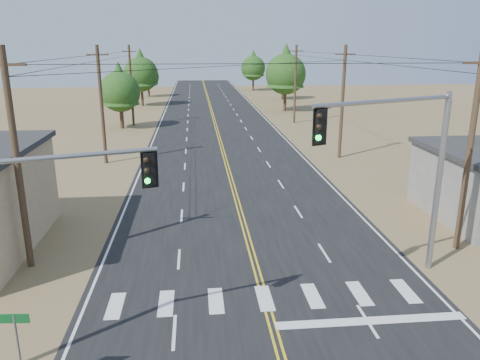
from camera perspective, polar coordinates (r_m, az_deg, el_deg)
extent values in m
cube|color=black|center=(40.19, -1.60, 1.78)|extent=(15.00, 200.00, 0.02)
cylinder|color=#4C3826|center=(22.82, -25.52, 1.92)|extent=(0.30, 0.30, 10.00)
cube|color=#4C3826|center=(22.28, -26.85, 12.44)|extent=(1.80, 0.12, 0.12)
cylinder|color=#4C3826|center=(41.89, -16.51, 8.67)|extent=(0.30, 0.30, 10.00)
cube|color=#4C3826|center=(41.59, -16.98, 14.41)|extent=(1.80, 0.12, 0.12)
cylinder|color=#4C3826|center=(61.55, -13.12, 11.11)|extent=(0.30, 0.30, 10.00)
cube|color=#4C3826|center=(61.35, -13.38, 15.02)|extent=(1.80, 0.12, 0.12)
cylinder|color=#4C3826|center=(25.15, 26.16, 3.04)|extent=(0.30, 0.30, 10.00)
cylinder|color=#4C3826|center=(43.20, 12.37, 9.17)|extent=(0.30, 0.30, 10.00)
cube|color=#4C3826|center=(42.92, 12.71, 14.74)|extent=(1.80, 0.12, 0.12)
cylinder|color=#4C3826|center=(62.45, 6.75, 11.48)|extent=(0.30, 0.30, 10.00)
cube|color=#4C3826|center=(62.25, 6.88, 15.34)|extent=(1.80, 0.12, 0.12)
cylinder|color=gray|center=(14.61, -21.45, 2.61)|extent=(5.70, 1.84, 0.15)
cube|color=black|center=(15.00, -11.04, 1.31)|extent=(0.41, 0.37, 1.06)
sphere|color=black|center=(14.77, -11.36, 2.41)|extent=(0.19, 0.19, 0.19)
sphere|color=black|center=(14.85, -11.29, 1.14)|extent=(0.19, 0.19, 0.19)
sphere|color=#0CE533|center=(14.94, -11.22, -0.11)|extent=(0.19, 0.19, 0.19)
cylinder|color=gray|center=(22.49, 22.98, -0.88)|extent=(0.27, 0.27, 7.80)
cylinder|color=gray|center=(21.76, 24.11, 8.98)|extent=(0.20, 0.20, 0.67)
cylinder|color=gray|center=(19.14, 17.48, 9.17)|extent=(6.56, 2.80, 0.18)
cube|color=black|center=(17.16, 9.69, 6.51)|extent=(0.49, 0.46, 1.23)
sphere|color=black|center=(16.91, 9.67, 7.70)|extent=(0.22, 0.22, 0.22)
sphere|color=black|center=(16.97, 9.60, 6.40)|extent=(0.22, 0.22, 0.22)
sphere|color=#0CE533|center=(17.04, 9.54, 5.11)|extent=(0.22, 0.22, 0.22)
cylinder|color=gray|center=(15.58, -25.23, -19.07)|extent=(0.07, 0.07, 2.81)
cube|color=#0B4E1F|center=(14.90, -25.84, -14.97)|extent=(0.84, 0.09, 0.28)
cylinder|color=#3F2D1E|center=(59.97, -14.23, 7.51)|extent=(0.49, 0.49, 2.93)
cone|color=#204313|center=(59.53, -14.50, 11.38)|extent=(4.56, 4.56, 5.21)
sphere|color=#204313|center=(59.62, -14.43, 10.37)|extent=(4.88, 4.88, 4.88)
cylinder|color=#3F2D1E|center=(81.91, -11.84, 10.04)|extent=(0.44, 0.44, 3.43)
cone|color=#204313|center=(81.56, -12.04, 13.36)|extent=(5.33, 5.33, 6.09)
sphere|color=#204313|center=(81.63, -11.98, 12.50)|extent=(5.71, 5.71, 5.71)
cylinder|color=#3F2D1E|center=(96.11, -11.06, 10.69)|extent=(0.41, 0.41, 2.56)
cone|color=#204313|center=(95.86, -11.18, 12.80)|extent=(3.98, 3.98, 4.55)
sphere|color=#204313|center=(95.91, -11.15, 12.25)|extent=(4.26, 4.26, 4.26)
cylinder|color=#3F2D1E|center=(73.89, 5.50, 9.78)|extent=(0.47, 0.47, 3.69)
cone|color=#204313|center=(73.50, 5.61, 13.75)|extent=(5.75, 5.75, 6.57)
sphere|color=#204313|center=(73.56, 5.58, 12.72)|extent=(6.16, 6.16, 6.16)
cylinder|color=#3F2D1E|center=(90.16, 5.20, 10.74)|extent=(0.42, 0.42, 3.10)
cone|color=#204313|center=(89.86, 5.27, 13.48)|extent=(4.82, 4.82, 5.51)
sphere|color=#204313|center=(89.92, 5.25, 12.76)|extent=(5.17, 5.17, 5.17)
cylinder|color=#3F2D1E|center=(107.56, 1.61, 11.71)|extent=(0.41, 0.41, 3.23)
cone|color=#204313|center=(107.30, 1.62, 14.09)|extent=(5.02, 5.02, 5.74)
sphere|color=#204313|center=(107.35, 1.62, 13.47)|extent=(5.38, 5.38, 5.38)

